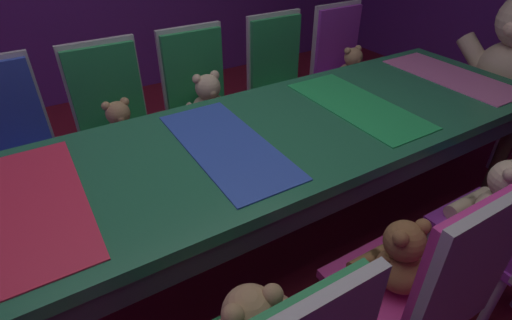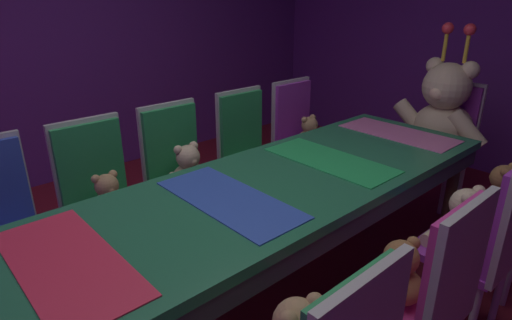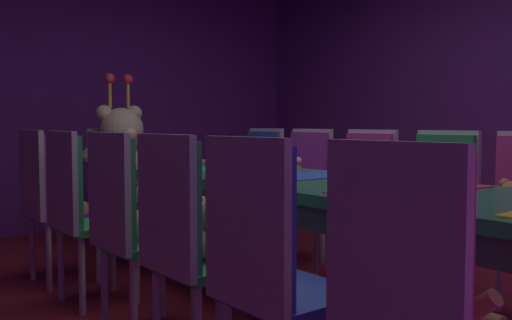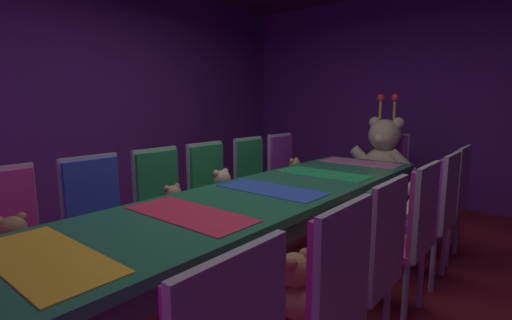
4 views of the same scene
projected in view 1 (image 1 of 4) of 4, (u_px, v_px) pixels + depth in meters
ground_plane at (233, 265)px, 2.07m from camera, size 7.90×7.90×0.00m
banquet_table at (228, 162)px, 1.70m from camera, size 0.90×3.48×0.75m
chair_left_1 at (8, 135)px, 2.01m from camera, size 0.42×0.41×0.98m
chair_left_2 at (113, 112)px, 2.23m from camera, size 0.42×0.41×0.98m
teddy_left_2 at (121, 126)px, 2.14m from camera, size 0.22×0.28×0.26m
chair_left_3 at (199, 92)px, 2.46m from camera, size 0.42×0.41×0.98m
teddy_left_3 at (209, 102)px, 2.36m from camera, size 0.25×0.32×0.31m
chair_left_4 at (279, 73)px, 2.72m from camera, size 0.42×0.41×0.98m
chair_left_5 at (340, 59)px, 2.96m from camera, size 0.42×0.41×0.98m
teddy_left_5 at (352, 68)px, 2.87m from camera, size 0.22×0.28×0.27m
chair_right_3 at (435, 284)px, 1.24m from camera, size 0.42×0.41×0.98m
teddy_right_3 at (399, 258)px, 1.35m from camera, size 0.23×0.30×0.28m
teddy_right_4 at (501, 199)px, 1.59m from camera, size 0.27×0.34×0.32m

